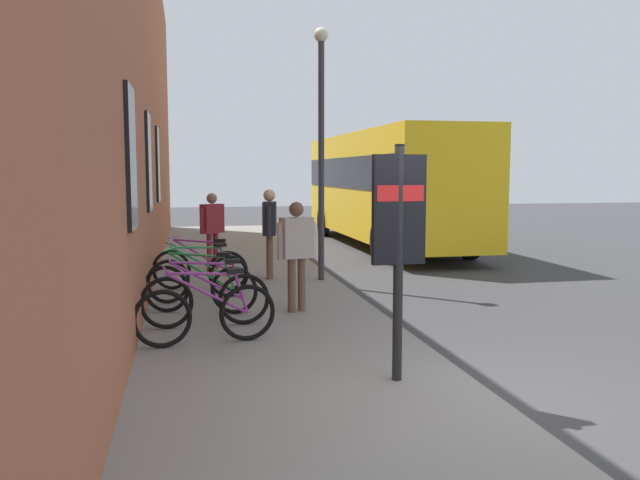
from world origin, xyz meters
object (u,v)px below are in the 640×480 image
object	(u,v)px
bicycle_beside_lamp	(206,313)
street_lamp	(321,131)
bicycle_leaning_wall	(200,288)
city_bus	(386,182)
bicycle_under_window	(207,299)
pedestrian_crossing_street	(296,245)
pedestrian_by_facade	(270,224)
bicycle_end_of_row	(200,277)
bicycle_nearest_sign	(200,269)
pedestrian_near_bus	(212,224)
transit_info_sign	(399,225)

from	to	relation	value
bicycle_beside_lamp	street_lamp	world-z (taller)	street_lamp
bicycle_leaning_wall	city_bus	bearing A→B (deg)	-32.35
bicycle_under_window	street_lamp	size ratio (longest dim) A/B	0.36
pedestrian_crossing_street	pedestrian_by_facade	world-z (taller)	pedestrian_by_facade
bicycle_leaning_wall	bicycle_end_of_row	bearing A→B (deg)	-0.65
bicycle_beside_lamp	bicycle_under_window	distance (m)	0.93
bicycle_beside_lamp	pedestrian_by_facade	world-z (taller)	pedestrian_by_facade
bicycle_end_of_row	bicycle_nearest_sign	bearing A→B (deg)	-1.56
pedestrian_near_bus	pedestrian_by_facade	bearing A→B (deg)	-138.64
transit_info_sign	pedestrian_near_bus	world-z (taller)	transit_info_sign
bicycle_under_window	pedestrian_crossing_street	world-z (taller)	pedestrian_crossing_street
bicycle_end_of_row	bicycle_nearest_sign	xyz separation A→B (m)	(0.93, -0.03, 0.00)
bicycle_leaning_wall	city_bus	distance (m)	10.74
bicycle_beside_lamp	bicycle_under_window	world-z (taller)	same
city_bus	pedestrian_crossing_street	world-z (taller)	city_bus
pedestrian_near_bus	street_lamp	bearing A→B (deg)	-127.33
bicycle_end_of_row	pedestrian_near_bus	world-z (taller)	pedestrian_near_bus
city_bus	pedestrian_near_bus	size ratio (longest dim) A/B	6.29
pedestrian_by_facade	transit_info_sign	bearing A→B (deg)	-175.82
bicycle_leaning_wall	pedestrian_crossing_street	size ratio (longest dim) A/B	1.02
bicycle_beside_lamp	pedestrian_by_facade	size ratio (longest dim) A/B	0.99
bicycle_nearest_sign	street_lamp	distance (m)	3.51
bicycle_beside_lamp	city_bus	bearing A→B (deg)	-27.65
pedestrian_crossing_street	bicycle_under_window	bearing A→B (deg)	118.05
street_lamp	city_bus	bearing A→B (deg)	-27.40
bicycle_under_window	bicycle_end_of_row	distance (m)	1.92
bicycle_nearest_sign	pedestrian_near_bus	xyz separation A→B (m)	(2.24, -0.31, 0.63)
bicycle_beside_lamp	pedestrian_near_bus	bearing A→B (deg)	-2.97
bicycle_beside_lamp	bicycle_leaning_wall	bearing A→B (deg)	1.10
pedestrian_by_facade	pedestrian_near_bus	xyz separation A→B (m)	(1.22, 1.08, -0.07)
bicycle_leaning_wall	bicycle_end_of_row	distance (m)	1.03
bicycle_nearest_sign	transit_info_sign	xyz separation A→B (m)	(-5.56, -1.87, 1.21)
bicycle_leaning_wall	street_lamp	size ratio (longest dim) A/B	0.35
bicycle_end_of_row	pedestrian_near_bus	size ratio (longest dim) A/B	1.01
city_bus	pedestrian_crossing_street	bearing A→B (deg)	155.05
pedestrian_near_bus	bicycle_under_window	bearing A→B (deg)	176.81
pedestrian_near_bus	city_bus	bearing A→B (deg)	-48.11
bicycle_nearest_sign	pedestrian_by_facade	world-z (taller)	pedestrian_by_facade
transit_info_sign	pedestrian_by_facade	world-z (taller)	transit_info_sign
bicycle_leaning_wall	street_lamp	bearing A→B (deg)	-42.36
bicycle_beside_lamp	bicycle_end_of_row	distance (m)	2.84
bicycle_under_window	bicycle_leaning_wall	world-z (taller)	same
bicycle_beside_lamp	street_lamp	bearing A→B (deg)	-28.00
bicycle_nearest_sign	street_lamp	xyz separation A→B (m)	(0.68, -2.36, 2.51)
bicycle_nearest_sign	bicycle_beside_lamp	bearing A→B (deg)	179.97
bicycle_beside_lamp	bicycle_under_window	bearing A→B (deg)	-1.79
bicycle_leaning_wall	bicycle_end_of_row	size ratio (longest dim) A/B	1.01
bicycle_end_of_row	transit_info_sign	world-z (taller)	transit_info_sign
bicycle_beside_lamp	pedestrian_near_bus	world-z (taller)	pedestrian_near_bus
bicycle_under_window	pedestrian_near_bus	xyz separation A→B (m)	(5.09, -0.28, 0.63)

